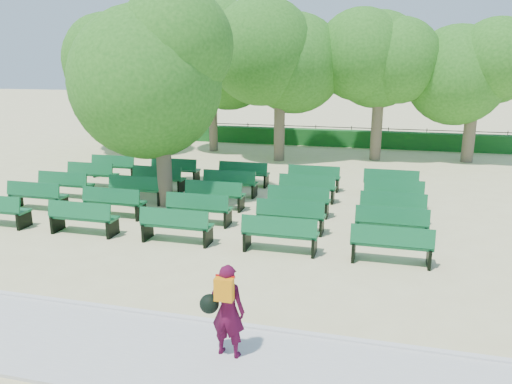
# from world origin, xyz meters

# --- Properties ---
(ground) EXTENTS (120.00, 120.00, 0.00)m
(ground) POSITION_xyz_m (0.00, 0.00, 0.00)
(ground) COLOR beige
(paving) EXTENTS (30.00, 2.20, 0.06)m
(paving) POSITION_xyz_m (0.00, -7.40, 0.03)
(paving) COLOR beige
(paving) RESTS_ON ground
(curb) EXTENTS (30.00, 0.12, 0.10)m
(curb) POSITION_xyz_m (0.00, -6.25, 0.05)
(curb) COLOR silver
(curb) RESTS_ON ground
(hedge) EXTENTS (26.00, 0.70, 0.90)m
(hedge) POSITION_xyz_m (0.00, 14.00, 0.45)
(hedge) COLOR #16571D
(hedge) RESTS_ON ground
(fence) EXTENTS (26.00, 0.10, 1.02)m
(fence) POSITION_xyz_m (0.00, 14.40, 0.00)
(fence) COLOR black
(fence) RESTS_ON ground
(tree_line) EXTENTS (21.80, 6.80, 7.04)m
(tree_line) POSITION_xyz_m (0.00, 10.00, 0.00)
(tree_line) COLOR #2D711E
(tree_line) RESTS_ON ground
(bench_array) EXTENTS (1.90, 0.68, 1.18)m
(bench_array) POSITION_xyz_m (-0.26, 0.74, 0.10)
(bench_array) COLOR #105D30
(bench_array) RESTS_ON ground
(tree_among) EXTENTS (4.85, 4.85, 6.55)m
(tree_among) POSITION_xyz_m (-2.00, 0.67, 4.35)
(tree_among) COLOR brown
(tree_among) RESTS_ON ground
(person) EXTENTS (0.74, 0.46, 1.53)m
(person) POSITION_xyz_m (2.62, -7.15, 0.85)
(person) COLOR #450925
(person) RESTS_ON ground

